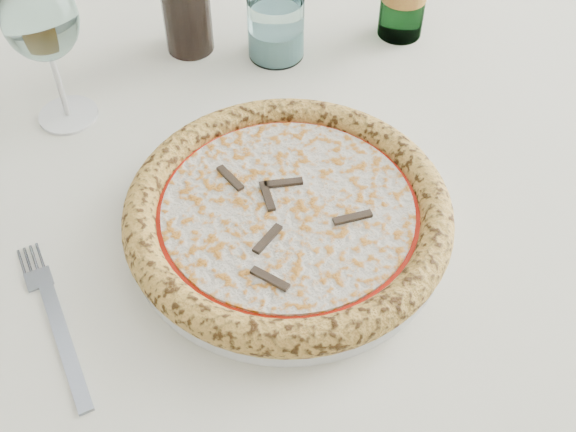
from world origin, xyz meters
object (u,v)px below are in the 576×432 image
object	(u,v)px
wine_glass	(41,22)
tumbler	(276,31)
dining_table	(248,215)
plate	(288,223)
pizza	(288,212)
chair_far	(90,0)

from	to	relation	value
wine_glass	tumbler	xyz separation A→B (m)	(0.28, -0.01, -0.10)
dining_table	tumbler	world-z (taller)	tumbler
tumbler	plate	bearing A→B (deg)	-115.92
pizza	tumbler	world-z (taller)	tumbler
wine_glass	chair_far	bearing A→B (deg)	73.27
dining_table	wine_glass	xyz separation A→B (m)	(-0.15, 0.18, 0.21)
plate	dining_table	bearing A→B (deg)	90.00
dining_table	chair_far	xyz separation A→B (m)	(0.03, 0.78, -0.14)
chair_far	pizza	world-z (taller)	chair_far
dining_table	tumbler	bearing A→B (deg)	52.47
plate	pizza	world-z (taller)	pizza
dining_table	wine_glass	bearing A→B (deg)	128.59
dining_table	tumbler	size ratio (longest dim) A/B	19.79
dining_table	pizza	size ratio (longest dim) A/B	4.82
plate	wine_glass	size ratio (longest dim) A/B	1.77
pizza	tumbler	size ratio (longest dim) A/B	4.11
plate	tumbler	bearing A→B (deg)	64.08
plate	tumbler	distance (m)	0.30
pizza	wine_glass	world-z (taller)	wine_glass
pizza	tumbler	distance (m)	0.30
chair_far	pizza	size ratio (longest dim) A/B	2.78
plate	wine_glass	bearing A→B (deg)	117.28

